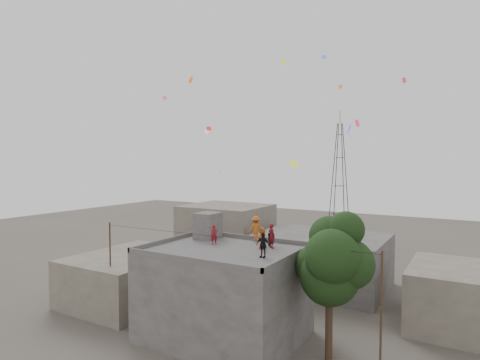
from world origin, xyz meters
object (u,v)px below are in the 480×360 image
object	(u,v)px
stair_head_box	(208,225)
person_red_adult	(272,236)
tree	(333,261)
transmission_tower	(339,180)
person_dark_adult	(263,245)

from	to	relation	value
stair_head_box	person_red_adult	bearing A→B (deg)	-5.94
tree	person_red_adult	world-z (taller)	tree
person_red_adult	transmission_tower	bearing A→B (deg)	-45.75
transmission_tower	person_dark_adult	size ratio (longest dim) A/B	12.77
stair_head_box	person_dark_adult	distance (m)	7.32
tree	person_dark_adult	xyz separation A→B (m)	(-4.05, -1.33, 0.78)
person_red_adult	person_dark_adult	xyz separation A→B (m)	(0.70, -2.73, -0.06)
stair_head_box	person_red_adult	distance (m)	5.85
tree	person_dark_adult	size ratio (longest dim) A/B	5.81
person_red_adult	person_dark_adult	bearing A→B (deg)	138.80
transmission_tower	person_red_adult	world-z (taller)	transmission_tower
transmission_tower	person_red_adult	distance (m)	38.63
transmission_tower	person_dark_adult	bearing A→B (deg)	-79.82
tree	person_dark_adult	world-z (taller)	tree
person_red_adult	person_dark_adult	distance (m)	2.82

